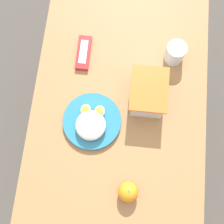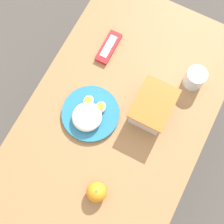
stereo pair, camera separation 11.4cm
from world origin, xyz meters
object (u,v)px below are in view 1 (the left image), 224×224
object	(u,v)px
drinking_glass	(175,53)
candy_bar	(84,53)
orange_fruit	(128,192)
food_container	(148,94)
rice_plate	(92,122)

from	to	relation	value
drinking_glass	candy_bar	bearing A→B (deg)	-86.61
orange_fruit	drinking_glass	world-z (taller)	drinking_glass
food_container	drinking_glass	bearing A→B (deg)	152.39
candy_bar	food_container	bearing A→B (deg)	58.80
orange_fruit	rice_plate	size ratio (longest dim) A/B	0.32
orange_fruit	rice_plate	world-z (taller)	orange_fruit
orange_fruit	drinking_glass	distance (m)	0.55
candy_bar	drinking_glass	size ratio (longest dim) A/B	1.76
orange_fruit	candy_bar	size ratio (longest dim) A/B	0.49
orange_fruit	drinking_glass	size ratio (longest dim) A/B	0.86
food_container	rice_plate	size ratio (longest dim) A/B	0.79
food_container	rice_plate	distance (m)	0.23
food_container	candy_bar	size ratio (longest dim) A/B	1.19
orange_fruit	rice_plate	xyz separation A→B (m)	(-0.23, -0.15, -0.01)
food_container	orange_fruit	bearing A→B (deg)	-6.44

